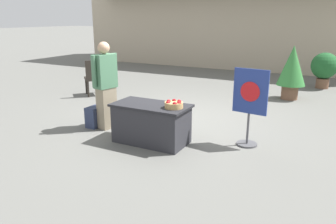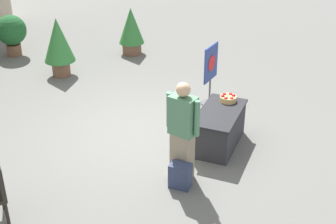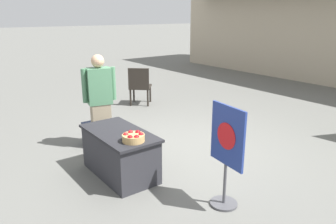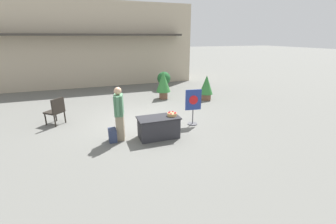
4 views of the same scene
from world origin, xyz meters
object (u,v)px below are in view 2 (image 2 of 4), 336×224
object	(u,v)px
apple_basket	(228,98)
poster_board	(211,73)
potted_plant_near_right	(131,29)
backpack	(180,175)
potted_plant_far_left	(11,32)
person_visitor	(183,131)
potted_plant_far_right	(58,43)
display_table	(219,128)

from	to	relation	value
apple_basket	poster_board	world-z (taller)	poster_board
potted_plant_near_right	backpack	bearing A→B (deg)	-146.84
potted_plant_far_left	person_visitor	bearing A→B (deg)	-119.90
apple_basket	potted_plant_far_right	bearing A→B (deg)	74.81
backpack	potted_plant_far_right	distance (m)	5.43
apple_basket	poster_board	bearing A→B (deg)	32.08
potted_plant_far_right	poster_board	bearing A→B (deg)	-92.14
poster_board	potted_plant_far_left	size ratio (longest dim) A/B	1.20
apple_basket	potted_plant_far_left	distance (m)	6.85
display_table	backpack	size ratio (longest dim) A/B	3.23
poster_board	potted_plant_far_right	xyz separation A→B (m)	(0.15, 3.89, 0.10)
apple_basket	display_table	bearing A→B (deg)	177.25
person_visitor	potted_plant_far_right	size ratio (longest dim) A/B	1.18
display_table	poster_board	world-z (taller)	poster_board
backpack	potted_plant_near_right	xyz separation A→B (m)	(5.21, 3.40, 0.49)
backpack	display_table	bearing A→B (deg)	-7.87
display_table	apple_basket	world-z (taller)	apple_basket
backpack	potted_plant_near_right	size ratio (longest dim) A/B	0.33
potted_plant_far_left	poster_board	bearing A→B (deg)	-98.23
poster_board	potted_plant_far_right	world-z (taller)	potted_plant_far_right
poster_board	person_visitor	bearing A→B (deg)	-74.49
apple_basket	potted_plant_far_left	xyz separation A→B (m)	(1.95, 6.57, -0.09)
apple_basket	potted_plant_near_right	world-z (taller)	potted_plant_near_right
apple_basket	backpack	bearing A→B (deg)	173.34
display_table	potted_plant_far_right	bearing A→B (deg)	69.53
person_visitor	backpack	world-z (taller)	person_visitor
potted_plant_far_right	potted_plant_near_right	size ratio (longest dim) A/B	1.13
backpack	apple_basket	bearing A→B (deg)	-6.66
poster_board	potted_plant_far_right	bearing A→B (deg)	-174.72
backpack	potted_plant_near_right	bearing A→B (deg)	33.16
potted_plant_far_left	backpack	bearing A→B (deg)	-121.41
potted_plant_near_right	potted_plant_far_right	bearing A→B (deg)	154.92
apple_basket	potted_plant_far_left	size ratio (longest dim) A/B	0.28
apple_basket	poster_board	distance (m)	1.30
backpack	potted_plant_far_left	bearing A→B (deg)	58.59
potted_plant_near_right	poster_board	bearing A→B (deg)	-126.62
person_visitor	potted_plant_near_right	xyz separation A→B (m)	(4.94, 3.33, -0.18)
person_visitor	apple_basket	bearing A→B (deg)	2.75
apple_basket	person_visitor	world-z (taller)	person_visitor
potted_plant_far_right	display_table	bearing A→B (deg)	-110.47
apple_basket	potted_plant_far_right	world-z (taller)	potted_plant_far_right
display_table	potted_plant_far_right	size ratio (longest dim) A/B	0.93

